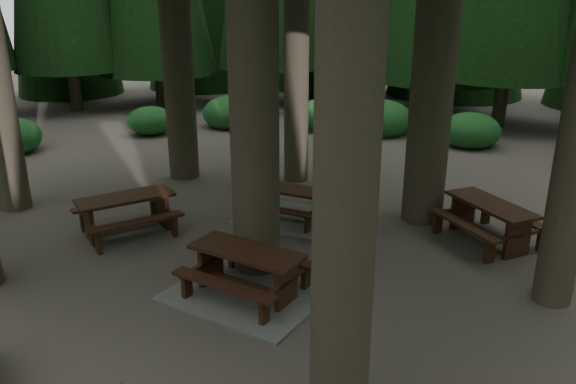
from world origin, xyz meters
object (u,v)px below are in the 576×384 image
Objects in this scene: picnic_table_a at (247,279)px; picnic_table_b at (126,209)px; picnic_table_d at (490,216)px; picnic_table_c at (290,209)px.

picnic_table_a is 1.05× the size of picnic_table_b.
picnic_table_b is 7.41m from picnic_table_d.
picnic_table_b is 0.97× the size of picnic_table_d.
picnic_table_d is at bearing 9.33° from picnic_table_c.
picnic_table_a is 1.02× the size of picnic_table_d.
picnic_table_c is at bearing -129.83° from picnic_table_d.
picnic_table_a is at bearing -76.42° from picnic_table_c.
picnic_table_c is 4.19m from picnic_table_d.
picnic_table_b is at bearing 167.85° from picnic_table_a.
picnic_table_a is at bearing -75.41° from picnic_table_b.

